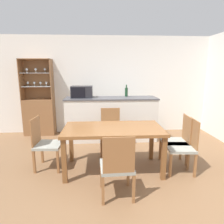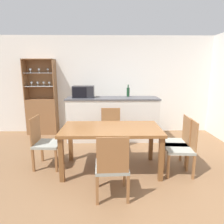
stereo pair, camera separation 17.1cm
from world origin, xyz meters
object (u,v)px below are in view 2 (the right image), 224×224
at_px(dining_chair_side_right_far, 176,142).
at_px(dining_chair_head_far, 111,131).
at_px(wine_bottle, 128,92).
at_px(dining_chair_side_left_far, 45,142).
at_px(display_cabinet, 42,111).
at_px(dining_chair_head_near, 112,166).
at_px(dining_chair_side_right_near, 182,147).
at_px(microwave, 83,92).
at_px(dining_table, 111,132).

bearing_deg(dining_chair_side_right_far, dining_chair_head_far, 64.99).
bearing_deg(wine_bottle, dining_chair_side_left_far, -135.06).
xyz_separation_m(display_cabinet, dining_chair_head_near, (1.81, -2.82, -0.16)).
bearing_deg(dining_chair_side_right_near, dining_chair_head_near, 123.23).
bearing_deg(wine_bottle, display_cabinet, 171.52).
relative_size(dining_chair_side_right_near, dining_chair_head_near, 1.00).
xyz_separation_m(dining_chair_side_right_far, microwave, (-1.79, 1.44, 0.73)).
height_order(display_cabinet, dining_table, display_cabinet).
relative_size(dining_chair_side_right_far, dining_chair_head_near, 1.00).
height_order(dining_chair_head_near, microwave, microwave).
bearing_deg(dining_table, dining_chair_side_right_far, 6.26).
bearing_deg(dining_chair_side_right_far, dining_chair_side_right_near, -175.85).
bearing_deg(dining_chair_head_far, dining_chair_side_left_far, 29.31).
distance_m(dining_chair_side_right_far, wine_bottle, 1.88).
height_order(dining_chair_side_right_near, dining_chair_head_far, same).
distance_m(dining_chair_head_near, dining_chair_side_left_far, 1.46).
xyz_separation_m(display_cabinet, dining_chair_side_right_far, (2.96, -1.93, -0.16)).
bearing_deg(microwave, dining_chair_head_near, -74.66).
distance_m(dining_chair_side_right_near, dining_chair_head_far, 1.46).
bearing_deg(microwave, dining_chair_head_far, -51.28).
bearing_deg(dining_chair_head_far, dining_chair_head_near, 90.46).
relative_size(dining_chair_side_right_near, microwave, 1.81).
height_order(dining_chair_side_left_far, microwave, microwave).
relative_size(display_cabinet, dining_chair_head_far, 2.17).
height_order(dining_chair_side_right_near, wine_bottle, wine_bottle).
bearing_deg(dining_chair_head_far, display_cabinet, -35.04).
distance_m(dining_chair_head_near, microwave, 2.53).
height_order(dining_chair_side_right_far, wine_bottle, wine_bottle).
relative_size(dining_chair_side_right_near, dining_chair_head_far, 1.00).
distance_m(dining_table, dining_chair_head_far, 0.80).
bearing_deg(dining_chair_side_left_far, dining_table, 86.54).
bearing_deg(dining_chair_side_right_far, dining_chair_head_near, 132.07).
distance_m(display_cabinet, dining_chair_head_far, 2.22).
height_order(display_cabinet, dining_chair_head_far, display_cabinet).
bearing_deg(dining_chair_side_left_far, dining_chair_side_right_near, 86.52).
bearing_deg(dining_chair_side_right_far, dining_chair_side_left_far, 94.00).
bearing_deg(dining_chair_side_right_far, dining_table, 100.42).
xyz_separation_m(display_cabinet, dining_table, (1.81, -2.05, 0.06)).
bearing_deg(dining_chair_side_right_far, microwave, 55.35).
xyz_separation_m(dining_chair_head_near, dining_chair_head_far, (-0.00, 1.54, 0.00)).
height_order(dining_chair_head_near, dining_chair_head_far, same).
xyz_separation_m(dining_chair_side_right_far, dining_chair_head_near, (-1.15, -0.89, 0.00)).
xyz_separation_m(dining_table, dining_chair_side_left_far, (-1.15, 0.13, -0.22)).
xyz_separation_m(dining_chair_side_right_near, dining_chair_head_far, (-1.15, 0.90, 0.00)).
relative_size(dining_chair_side_right_far, wine_bottle, 3.10).
height_order(dining_table, microwave, microwave).
xyz_separation_m(dining_chair_side_right_near, dining_chair_side_left_far, (-2.30, 0.27, 0.00)).
bearing_deg(dining_chair_head_far, wine_bottle, -114.41).
height_order(dining_chair_side_left_far, wine_bottle, wine_bottle).
xyz_separation_m(dining_chair_side_right_near, dining_chair_side_right_far, (0.00, 0.26, 0.00)).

